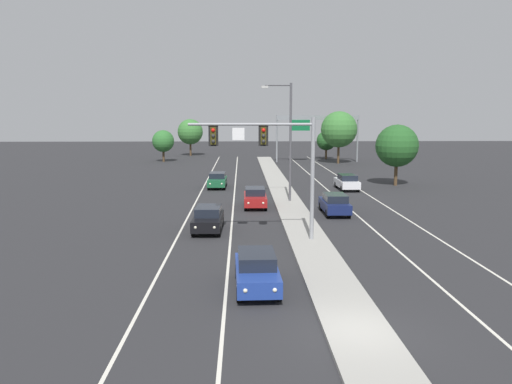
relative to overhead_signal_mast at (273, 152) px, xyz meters
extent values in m
plane|color=#28282B|center=(2.19, -12.83, -5.33)|extent=(260.00, 260.00, 0.00)
cube|color=#9E9B93|center=(2.19, 5.17, -5.26)|extent=(2.40, 110.00, 0.15)
cube|color=silver|center=(-2.51, 12.17, -5.33)|extent=(0.14, 100.00, 0.01)
cube|color=silver|center=(6.89, 12.17, -5.33)|extent=(0.14, 100.00, 0.01)
cube|color=silver|center=(-5.81, 12.17, -5.33)|extent=(0.14, 100.00, 0.01)
cube|color=silver|center=(10.19, 12.17, -5.33)|extent=(0.14, 100.00, 0.01)
cylinder|color=gray|center=(2.34, 0.01, -1.58)|extent=(0.24, 0.24, 7.20)
cylinder|color=gray|center=(-1.27, 0.01, 1.62)|extent=(7.22, 0.16, 0.16)
cube|color=black|center=(-0.55, 0.05, 0.97)|extent=(0.56, 0.06, 1.20)
cube|color=#38330F|center=(-0.55, 0.01, 0.97)|extent=(0.32, 0.32, 1.00)
sphere|color=red|center=(-0.55, -0.16, 1.29)|extent=(0.22, 0.22, 0.22)
sphere|color=#282828|center=(-0.55, -0.16, 0.97)|extent=(0.22, 0.22, 0.22)
sphere|color=#282828|center=(-0.55, -0.16, 0.65)|extent=(0.22, 0.22, 0.22)
cube|color=black|center=(-3.44, 0.05, 0.97)|extent=(0.56, 0.06, 1.20)
cube|color=#38330F|center=(-3.44, 0.01, 0.97)|extent=(0.32, 0.32, 1.00)
sphere|color=red|center=(-3.44, -0.16, 1.29)|extent=(0.22, 0.22, 0.22)
sphere|color=#282828|center=(-3.44, -0.16, 0.97)|extent=(0.22, 0.22, 0.22)
sphere|color=#282828|center=(-3.44, -0.16, 0.65)|extent=(0.22, 0.22, 0.22)
cube|color=white|center=(-1.99, -0.01, 1.07)|extent=(0.70, 0.04, 0.70)
cylinder|color=#4C4C51|center=(2.36, 13.61, -0.18)|extent=(0.20, 0.20, 10.00)
cylinder|color=#4C4C51|center=(1.26, 13.61, 4.62)|extent=(2.20, 0.12, 0.12)
cube|color=#B7B7B2|center=(0.16, 13.61, 4.47)|extent=(0.56, 0.28, 0.20)
cube|color=navy|center=(-1.19, -8.22, -4.66)|extent=(1.92, 4.45, 0.70)
cube|color=black|center=(-1.19, -8.00, -4.03)|extent=(1.65, 2.42, 0.56)
sphere|color=#EAE5C6|center=(-0.55, -10.39, -4.61)|extent=(0.18, 0.18, 0.18)
sphere|color=#EAE5C6|center=(-1.70, -10.42, -4.61)|extent=(0.18, 0.18, 0.18)
cylinder|color=black|center=(-0.34, -9.70, -5.01)|extent=(0.24, 0.65, 0.64)
cylinder|color=black|center=(-1.94, -9.74, -5.01)|extent=(0.24, 0.65, 0.64)
cylinder|color=black|center=(-0.43, -6.70, -5.01)|extent=(0.24, 0.65, 0.64)
cylinder|color=black|center=(-2.03, -6.74, -5.01)|extent=(0.24, 0.65, 0.64)
cube|color=black|center=(-4.01, 2.95, -4.66)|extent=(1.91, 4.44, 0.70)
cube|color=black|center=(-4.01, 3.17, -4.03)|extent=(1.64, 2.41, 0.56)
sphere|color=#EAE5C6|center=(-3.49, 0.76, -4.61)|extent=(0.18, 0.18, 0.18)
sphere|color=#EAE5C6|center=(-4.64, 0.79, -4.61)|extent=(0.18, 0.18, 0.18)
cylinder|color=black|center=(-3.25, 1.43, -5.01)|extent=(0.24, 0.65, 0.64)
cylinder|color=black|center=(-4.85, 1.47, -5.01)|extent=(0.24, 0.65, 0.64)
cylinder|color=black|center=(-3.17, 4.43, -5.01)|extent=(0.24, 0.65, 0.64)
cylinder|color=black|center=(-4.77, 4.47, -5.01)|extent=(0.24, 0.65, 0.64)
cube|color=maroon|center=(-0.71, 11.44, -4.66)|extent=(1.83, 4.41, 0.70)
cube|color=black|center=(-0.71, 11.66, -4.03)|extent=(1.60, 2.39, 0.56)
sphere|color=#EAE5C6|center=(-0.15, 9.26, -4.61)|extent=(0.18, 0.18, 0.18)
sphere|color=#EAE5C6|center=(-1.30, 9.26, -4.61)|extent=(0.18, 0.18, 0.18)
cylinder|color=black|center=(0.08, 9.94, -5.01)|extent=(0.22, 0.64, 0.64)
cylinder|color=black|center=(-1.52, 9.95, -5.01)|extent=(0.22, 0.64, 0.64)
cylinder|color=black|center=(0.10, 12.94, -5.01)|extent=(0.22, 0.64, 0.64)
cylinder|color=black|center=(-1.50, 12.95, -5.01)|extent=(0.22, 0.64, 0.64)
cube|color=#195633|center=(-4.33, 22.66, -4.66)|extent=(1.89, 4.44, 0.70)
cube|color=black|center=(-4.32, 22.88, -4.03)|extent=(1.63, 2.41, 0.56)
sphere|color=#EAE5C6|center=(-3.80, 20.47, -4.61)|extent=(0.18, 0.18, 0.18)
sphere|color=#EAE5C6|center=(-4.95, 20.50, -4.61)|extent=(0.18, 0.18, 0.18)
cylinder|color=black|center=(-3.56, 21.15, -5.01)|extent=(0.23, 0.64, 0.64)
cylinder|color=black|center=(-5.16, 21.18, -5.01)|extent=(0.23, 0.64, 0.64)
cylinder|color=black|center=(-3.50, 24.15, -5.01)|extent=(0.23, 0.64, 0.64)
cylinder|color=black|center=(-5.10, 24.18, -5.01)|extent=(0.23, 0.64, 0.64)
cube|color=#141E4C|center=(5.26, 8.35, -4.66)|extent=(1.80, 4.40, 0.70)
cube|color=black|center=(5.26, 8.13, -4.03)|extent=(1.59, 2.38, 0.56)
sphere|color=#EAE5C6|center=(4.68, 10.53, -4.61)|extent=(0.18, 0.18, 0.18)
sphere|color=#EAE5C6|center=(5.83, 10.52, -4.61)|extent=(0.18, 0.18, 0.18)
cylinder|color=black|center=(4.46, 9.85, -5.01)|extent=(0.22, 0.64, 0.64)
cylinder|color=black|center=(6.06, 9.84, -5.01)|extent=(0.22, 0.64, 0.64)
cylinder|color=black|center=(4.46, 6.85, -5.01)|extent=(0.22, 0.64, 0.64)
cylinder|color=black|center=(6.06, 6.84, -5.01)|extent=(0.22, 0.64, 0.64)
cube|color=silver|center=(8.84, 20.95, -4.66)|extent=(1.86, 4.43, 0.70)
cube|color=black|center=(8.85, 20.73, -4.03)|extent=(1.62, 2.40, 0.56)
sphere|color=#EAE5C6|center=(8.24, 23.12, -4.61)|extent=(0.18, 0.18, 0.18)
sphere|color=#EAE5C6|center=(9.39, 23.14, -4.61)|extent=(0.18, 0.18, 0.18)
cylinder|color=black|center=(8.02, 22.44, -5.01)|extent=(0.23, 0.64, 0.64)
cylinder|color=black|center=(9.62, 22.46, -5.01)|extent=(0.23, 0.64, 0.64)
cylinder|color=black|center=(8.06, 19.44, -5.01)|extent=(0.23, 0.64, 0.64)
cylinder|color=black|center=(9.66, 19.46, -5.01)|extent=(0.23, 0.64, 0.64)
cylinder|color=gray|center=(3.89, 51.51, -1.58)|extent=(0.28, 0.28, 7.50)
cylinder|color=gray|center=(16.89, 51.51, -1.58)|extent=(0.28, 0.28, 7.50)
cube|color=gray|center=(10.39, 51.51, 1.77)|extent=(13.00, 0.36, 0.70)
cube|color=#0F6033|center=(7.53, 51.31, 0.57)|extent=(3.20, 0.08, 1.70)
cube|color=#0F6033|center=(13.25, 51.31, 0.57)|extent=(3.20, 0.08, 1.70)
cylinder|color=#4C3823|center=(13.35, 48.97, -3.80)|extent=(0.36, 0.36, 3.07)
sphere|color=#387533|center=(13.35, 48.97, -0.03)|extent=(5.61, 5.61, 5.61)
cylinder|color=#4C3823|center=(14.72, 23.88, -4.10)|extent=(0.36, 0.36, 2.46)
sphere|color=#235623|center=(14.72, 23.88, -1.07)|extent=(4.50, 4.50, 4.50)
cylinder|color=#4C3823|center=(-14.45, 52.77, -4.37)|extent=(0.36, 0.36, 1.93)
sphere|color=#2D6B2D|center=(-14.45, 52.77, -1.99)|extent=(3.53, 3.53, 3.53)
cylinder|color=#4C3823|center=(12.83, 57.27, -4.42)|extent=(0.36, 0.36, 1.84)
sphere|color=#235623|center=(12.83, 57.27, -2.16)|extent=(3.36, 3.36, 3.36)
cylinder|color=#4C3823|center=(-11.31, 65.19, -4.05)|extent=(0.36, 0.36, 2.56)
sphere|color=#387533|center=(-11.31, 65.19, -0.90)|extent=(4.69, 4.69, 4.69)
camera|label=1|loc=(-1.83, -29.15, 2.12)|focal=35.29mm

